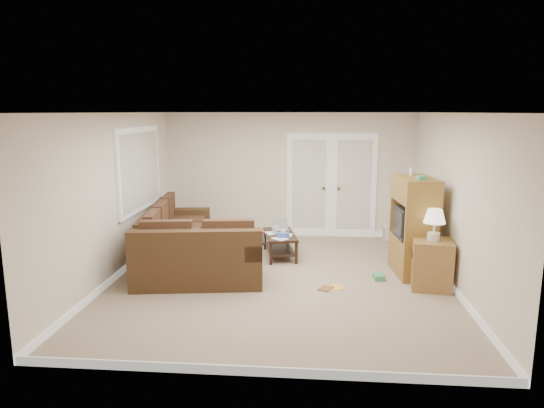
# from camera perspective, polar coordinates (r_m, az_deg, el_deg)

# --- Properties ---
(floor) EXTENTS (5.50, 5.50, 0.00)m
(floor) POSITION_cam_1_polar(r_m,az_deg,el_deg) (7.45, 0.93, -8.90)
(floor) COLOR gray
(floor) RESTS_ON ground
(ceiling) EXTENTS (5.00, 5.50, 0.02)m
(ceiling) POSITION_cam_1_polar(r_m,az_deg,el_deg) (7.02, 1.00, 10.70)
(ceiling) COLOR white
(ceiling) RESTS_ON wall_back
(wall_left) EXTENTS (0.02, 5.50, 2.50)m
(wall_left) POSITION_cam_1_polar(r_m,az_deg,el_deg) (7.71, -17.92, 0.85)
(wall_left) COLOR silver
(wall_left) RESTS_ON floor
(wall_right) EXTENTS (0.02, 5.50, 2.50)m
(wall_right) POSITION_cam_1_polar(r_m,az_deg,el_deg) (7.40, 20.67, 0.27)
(wall_right) COLOR silver
(wall_right) RESTS_ON floor
(wall_back) EXTENTS (5.00, 0.02, 2.50)m
(wall_back) POSITION_cam_1_polar(r_m,az_deg,el_deg) (9.84, 2.04, 3.43)
(wall_back) COLOR silver
(wall_back) RESTS_ON floor
(wall_front) EXTENTS (5.00, 0.02, 2.50)m
(wall_front) POSITION_cam_1_polar(r_m,az_deg,el_deg) (4.46, -1.42, -5.66)
(wall_front) COLOR silver
(wall_front) RESTS_ON floor
(baseboards) EXTENTS (5.00, 5.50, 0.10)m
(baseboards) POSITION_cam_1_polar(r_m,az_deg,el_deg) (7.44, 0.93, -8.54)
(baseboards) COLOR white
(baseboards) RESTS_ON floor
(french_doors) EXTENTS (1.80, 0.05, 2.13)m
(french_doors) POSITION_cam_1_polar(r_m,az_deg,el_deg) (9.83, 6.98, 2.09)
(french_doors) COLOR white
(french_doors) RESTS_ON floor
(window_left) EXTENTS (0.05, 1.92, 1.42)m
(window_left) POSITION_cam_1_polar(r_m,az_deg,el_deg) (8.57, -15.26, 3.98)
(window_left) COLOR white
(window_left) RESTS_ON wall_left
(sectional_sofa) EXTENTS (2.29, 2.98, 0.89)m
(sectional_sofa) POSITION_cam_1_polar(r_m,az_deg,el_deg) (8.00, -10.15, -5.06)
(sectional_sofa) COLOR #452F1A
(sectional_sofa) RESTS_ON floor
(coffee_table) EXTENTS (0.70, 1.09, 0.69)m
(coffee_table) POSITION_cam_1_polar(r_m,az_deg,el_deg) (8.57, 0.93, -4.68)
(coffee_table) COLOR black
(coffee_table) RESTS_ON floor
(tv_armoire) EXTENTS (0.61, 1.00, 1.64)m
(tv_armoire) POSITION_cam_1_polar(r_m,az_deg,el_deg) (7.83, 16.31, -2.47)
(tv_armoire) COLOR olive
(tv_armoire) RESTS_ON floor
(side_cabinet) EXTENTS (0.62, 0.62, 1.16)m
(side_cabinet) POSITION_cam_1_polar(r_m,az_deg,el_deg) (7.37, 18.29, -6.27)
(side_cabinet) COLOR olive
(side_cabinet) RESTS_ON floor
(space_heater) EXTENTS (0.14, 0.12, 0.31)m
(space_heater) POSITION_cam_1_polar(r_m,az_deg,el_deg) (9.85, 13.40, -3.34)
(space_heater) COLOR silver
(space_heater) RESTS_ON floor
(floor_magazine) EXTENTS (0.39, 0.36, 0.01)m
(floor_magazine) POSITION_cam_1_polar(r_m,az_deg,el_deg) (7.18, 7.12, -9.74)
(floor_magazine) COLOR gold
(floor_magazine) RESTS_ON floor
(floor_greenbox) EXTENTS (0.17, 0.22, 0.08)m
(floor_greenbox) POSITION_cam_1_polar(r_m,az_deg,el_deg) (7.63, 12.43, -8.37)
(floor_greenbox) COLOR #42935B
(floor_greenbox) RESTS_ON floor
(floor_book) EXTENTS (0.25, 0.28, 0.02)m
(floor_book) POSITION_cam_1_polar(r_m,az_deg,el_deg) (7.16, 5.75, -9.73)
(floor_book) COLOR brown
(floor_book) RESTS_ON floor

